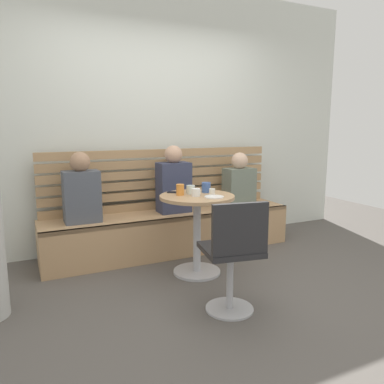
{
  "coord_description": "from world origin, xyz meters",
  "views": [
    {
      "loc": [
        -1.48,
        -2.45,
        1.36
      ],
      "look_at": [
        -0.01,
        0.66,
        0.75
      ],
      "focal_mm": 35.06,
      "sensor_mm": 36.0,
      "label": 1
    }
  ],
  "objects_px": {
    "white_chair": "(234,253)",
    "phone_on_table": "(175,192)",
    "cup_tumbler_orange": "(180,190)",
    "person_adult": "(174,183)",
    "cup_glass_short": "(191,190)",
    "cup_mug_blue": "(206,187)",
    "cup_espresso_small": "(212,192)",
    "booth_bench": "(171,232)",
    "person_child_middle": "(239,183)",
    "cafe_table": "(197,219)",
    "person_child_left": "(82,191)",
    "plate_small": "(214,197)",
    "cup_ceramic_white": "(196,192)"
  },
  "relations": [
    {
      "from": "white_chair",
      "to": "cup_espresso_small",
      "type": "bearing_deg",
      "value": 72.66
    },
    {
      "from": "booth_bench",
      "to": "cup_espresso_small",
      "type": "relative_size",
      "value": 48.21
    },
    {
      "from": "booth_bench",
      "to": "cafe_table",
      "type": "bearing_deg",
      "value": -91.18
    },
    {
      "from": "booth_bench",
      "to": "person_child_middle",
      "type": "xyz_separation_m",
      "value": [
        0.85,
        -0.01,
        0.49
      ]
    },
    {
      "from": "cup_mug_blue",
      "to": "cup_espresso_small",
      "type": "relative_size",
      "value": 1.7
    },
    {
      "from": "person_adult",
      "to": "person_child_left",
      "type": "height_order",
      "value": "person_adult"
    },
    {
      "from": "phone_on_table",
      "to": "cup_espresso_small",
      "type": "bearing_deg",
      "value": -94.46
    },
    {
      "from": "person_adult",
      "to": "cup_glass_short",
      "type": "relative_size",
      "value": 8.96
    },
    {
      "from": "white_chair",
      "to": "cup_espresso_small",
      "type": "distance_m",
      "value": 0.87
    },
    {
      "from": "person_adult",
      "to": "cup_mug_blue",
      "type": "distance_m",
      "value": 0.59
    },
    {
      "from": "person_adult",
      "to": "cup_glass_short",
      "type": "height_order",
      "value": "person_adult"
    },
    {
      "from": "person_child_middle",
      "to": "booth_bench",
      "type": "bearing_deg",
      "value": 179.51
    },
    {
      "from": "white_chair",
      "to": "person_adult",
      "type": "relative_size",
      "value": 1.19
    },
    {
      "from": "cup_glass_short",
      "to": "cup_tumbler_orange",
      "type": "distance_m",
      "value": 0.11
    },
    {
      "from": "person_child_left",
      "to": "white_chair",
      "type": "bearing_deg",
      "value": -61.24
    },
    {
      "from": "person_child_middle",
      "to": "person_adult",
      "type": "bearing_deg",
      "value": 178.19
    },
    {
      "from": "person_child_middle",
      "to": "cup_glass_short",
      "type": "distance_m",
      "value": 1.06
    },
    {
      "from": "cup_tumbler_orange",
      "to": "cup_glass_short",
      "type": "bearing_deg",
      "value": 7.36
    },
    {
      "from": "cup_glass_short",
      "to": "cup_tumbler_orange",
      "type": "xyz_separation_m",
      "value": [
        -0.11,
        -0.01,
        0.01
      ]
    },
    {
      "from": "cup_espresso_small",
      "to": "phone_on_table",
      "type": "distance_m",
      "value": 0.36
    },
    {
      "from": "cup_tumbler_orange",
      "to": "booth_bench",
      "type": "bearing_deg",
      "value": 75.76
    },
    {
      "from": "person_child_left",
      "to": "cup_mug_blue",
      "type": "bearing_deg",
      "value": -27.94
    },
    {
      "from": "person_child_middle",
      "to": "cup_tumbler_orange",
      "type": "distance_m",
      "value": 1.16
    },
    {
      "from": "white_chair",
      "to": "phone_on_table",
      "type": "distance_m",
      "value": 1.06
    },
    {
      "from": "cup_espresso_small",
      "to": "plate_small",
      "type": "bearing_deg",
      "value": -111.38
    },
    {
      "from": "plate_small",
      "to": "cup_espresso_small",
      "type": "bearing_deg",
      "value": 68.62
    },
    {
      "from": "cup_mug_blue",
      "to": "plate_small",
      "type": "relative_size",
      "value": 0.56
    },
    {
      "from": "person_child_middle",
      "to": "phone_on_table",
      "type": "relative_size",
      "value": 4.43
    },
    {
      "from": "white_chair",
      "to": "cup_espresso_small",
      "type": "xyz_separation_m",
      "value": [
        0.24,
        0.78,
        0.3
      ]
    },
    {
      "from": "cup_mug_blue",
      "to": "cup_espresso_small",
      "type": "distance_m",
      "value": 0.13
    },
    {
      "from": "person_adult",
      "to": "cup_glass_short",
      "type": "xyz_separation_m",
      "value": [
        -0.08,
        -0.59,
        0.02
      ]
    },
    {
      "from": "white_chair",
      "to": "cup_glass_short",
      "type": "height_order",
      "value": "white_chair"
    },
    {
      "from": "cup_ceramic_white",
      "to": "plate_small",
      "type": "height_order",
      "value": "cup_ceramic_white"
    },
    {
      "from": "cafe_table",
      "to": "person_child_middle",
      "type": "bearing_deg",
      "value": 37.05
    },
    {
      "from": "cup_ceramic_white",
      "to": "booth_bench",
      "type": "bearing_deg",
      "value": 86.32
    },
    {
      "from": "cup_glass_short",
      "to": "cup_ceramic_white",
      "type": "bearing_deg",
      "value": -93.43
    },
    {
      "from": "booth_bench",
      "to": "cup_ceramic_white",
      "type": "xyz_separation_m",
      "value": [
        -0.05,
        -0.7,
        0.55
      ]
    },
    {
      "from": "white_chair",
      "to": "plate_small",
      "type": "relative_size",
      "value": 5.0
    },
    {
      "from": "person_adult",
      "to": "cafe_table",
      "type": "bearing_deg",
      "value": -94.49
    },
    {
      "from": "plate_small",
      "to": "phone_on_table",
      "type": "bearing_deg",
      "value": 119.71
    },
    {
      "from": "person_adult",
      "to": "cup_espresso_small",
      "type": "xyz_separation_m",
      "value": [
        0.08,
        -0.71,
        0.01
      ]
    },
    {
      "from": "white_chair",
      "to": "cup_tumbler_orange",
      "type": "relative_size",
      "value": 8.5
    },
    {
      "from": "person_adult",
      "to": "cup_espresso_small",
      "type": "bearing_deg",
      "value": -83.33
    },
    {
      "from": "booth_bench",
      "to": "phone_on_table",
      "type": "bearing_deg",
      "value": -107.58
    },
    {
      "from": "cafe_table",
      "to": "cup_espresso_small",
      "type": "distance_m",
      "value": 0.29
    },
    {
      "from": "cafe_table",
      "to": "plate_small",
      "type": "distance_m",
      "value": 0.29
    },
    {
      "from": "person_child_left",
      "to": "cafe_table",
      "type": "bearing_deg",
      "value": -35.71
    },
    {
      "from": "cup_mug_blue",
      "to": "person_adult",
      "type": "bearing_deg",
      "value": 98.76
    },
    {
      "from": "cup_espresso_small",
      "to": "cup_glass_short",
      "type": "xyz_separation_m",
      "value": [
        -0.16,
        0.12,
        0.01
      ]
    },
    {
      "from": "cup_ceramic_white",
      "to": "cup_glass_short",
      "type": "bearing_deg",
      "value": 86.57
    }
  ]
}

